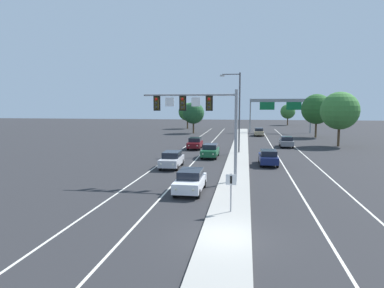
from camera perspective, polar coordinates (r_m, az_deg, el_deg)
The scene contains 22 objects.
ground_plane at distance 16.91m, azimuth 5.44°, elevation -15.08°, with size 260.00×260.00×0.00m, color #28282B.
median_island at distance 34.27m, azimuth 7.24°, elevation -3.91°, with size 2.40×110.00×0.15m, color #9E9B93.
lane_stripe_oncoming_center at distance 41.55m, azimuth 1.02°, elevation -2.14°, with size 0.14×100.00×0.01m, color silver.
lane_stripe_receding_center at distance 41.35m, azimuth 14.04°, elevation -2.37°, with size 0.14×100.00×0.01m, color silver.
edge_stripe_left at distance 42.12m, azimuth -3.44°, elevation -2.03°, with size 0.14×100.00×0.01m, color silver.
edge_stripe_right at distance 41.79m, azimuth 18.55°, elevation -2.42°, with size 0.14×100.00×0.01m, color silver.
overhead_signal_mast at distance 27.62m, azimuth 1.72°, elevation 4.99°, with size 7.48×0.44×7.20m.
median_sign_post at distance 19.99m, azimuth 6.35°, elevation -6.93°, with size 0.60×0.10×2.20m.
street_lamp_median at distance 44.57m, azimuth 7.44°, elevation 5.86°, with size 2.58×0.28×10.00m.
car_oncoming_white at distance 25.00m, azimuth -0.29°, elevation -5.98°, with size 1.85×4.48×1.58m.
car_oncoming_silver at distance 34.62m, azimuth -3.31°, elevation -2.51°, with size 1.87×4.49×1.58m.
car_oncoming_green at distance 41.16m, azimuth 2.98°, elevation -1.08°, with size 1.86×4.48×1.58m.
car_oncoming_darkred at distance 49.09m, azimuth 0.49°, elevation 0.15°, with size 1.90×4.50×1.58m.
car_receding_navy at distance 36.83m, azimuth 12.29°, elevation -2.11°, with size 1.86×4.49×1.58m.
car_receding_grey at distance 53.04m, azimuth 15.08°, elevation 0.39°, with size 1.90×4.50×1.58m.
car_receding_tan at distance 70.85m, azimuth 10.79°, elevation 1.97°, with size 1.85×4.48×1.58m.
highway_sign_gantry at distance 79.83m, azimuth 14.17°, elevation 6.21°, with size 13.28×0.42×7.50m.
tree_far_right_b at distance 109.39m, azimuth 15.31°, elevation 5.12°, with size 4.36×4.36×6.31m.
tree_far_right_c at distance 70.24m, azimuth 19.60°, elevation 5.37°, with size 5.66×5.66×8.18m.
tree_far_left_c at distance 90.51m, azimuth -0.75°, elevation 5.25°, with size 4.58×4.58×6.63m.
tree_far_left_b at distance 75.57m, azimuth 0.23°, elevation 5.06°, with size 4.64×4.64×6.71m.
tree_far_right_a at distance 56.39m, azimuth 22.89°, elevation 5.01°, with size 5.59×5.59×8.09m.
Camera 1 is at (0.87, -15.71, 6.19)m, focal length 32.81 mm.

